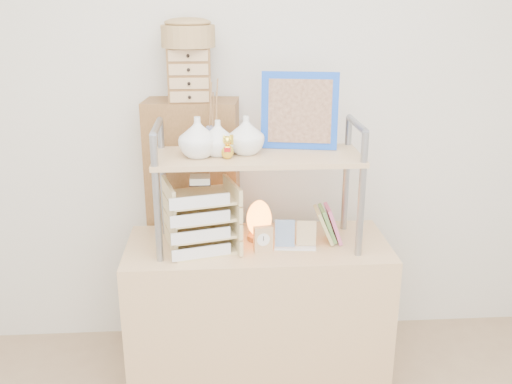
# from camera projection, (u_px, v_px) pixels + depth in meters

# --- Properties ---
(room_shell) EXTENTS (3.42, 3.41, 2.61)m
(room_shell) POSITION_uv_depth(u_px,v_px,m) (279.00, 46.00, 1.55)
(room_shell) COLOR silver
(room_shell) RESTS_ON ground
(desk) EXTENTS (1.20, 0.50, 0.75)m
(desk) POSITION_uv_depth(u_px,v_px,m) (258.00, 315.00, 2.73)
(desk) COLOR tan
(desk) RESTS_ON ground
(cabinet) EXTENTS (0.47, 0.29, 1.35)m
(cabinet) POSITION_uv_depth(u_px,v_px,m) (195.00, 229.00, 2.97)
(cabinet) COLOR brown
(cabinet) RESTS_ON ground
(hutch) EXTENTS (0.90, 0.34, 0.76)m
(hutch) POSITION_uv_depth(u_px,v_px,m) (246.00, 147.00, 2.47)
(hutch) COLOR gray
(hutch) RESTS_ON desk
(letter_tray) EXTENTS (0.34, 0.33, 0.34)m
(letter_tray) POSITION_uv_depth(u_px,v_px,m) (201.00, 220.00, 2.52)
(letter_tray) COLOR #CDB77B
(letter_tray) RESTS_ON desk
(salt_lamp) EXTENTS (0.13, 0.12, 0.19)m
(salt_lamp) POSITION_uv_depth(u_px,v_px,m) (259.00, 220.00, 2.63)
(salt_lamp) COLOR brown
(salt_lamp) RESTS_ON desk
(desk_clock) EXTENTS (0.09, 0.05, 0.12)m
(desk_clock) POSITION_uv_depth(u_px,v_px,m) (263.00, 239.00, 2.52)
(desk_clock) COLOR tan
(desk_clock) RESTS_ON desk
(postcard_stand) EXTENTS (0.19, 0.07, 0.13)m
(postcard_stand) POSITION_uv_depth(u_px,v_px,m) (295.00, 240.00, 2.55)
(postcard_stand) COLOR white
(postcard_stand) RESTS_ON desk
(drawer_chest) EXTENTS (0.20, 0.16, 0.25)m
(drawer_chest) POSITION_uv_depth(u_px,v_px,m) (189.00, 74.00, 2.69)
(drawer_chest) COLOR brown
(drawer_chest) RESTS_ON cabinet
(woven_basket) EXTENTS (0.25, 0.25, 0.10)m
(woven_basket) POSITION_uv_depth(u_px,v_px,m) (188.00, 36.00, 2.63)
(woven_basket) COLOR olive
(woven_basket) RESTS_ON drawer_chest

